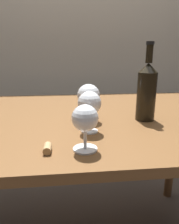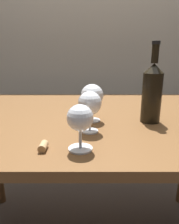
% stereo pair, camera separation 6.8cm
% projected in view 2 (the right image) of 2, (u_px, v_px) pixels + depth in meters
% --- Properties ---
extents(back_wall, '(5.00, 0.08, 2.60)m').
position_uv_depth(back_wall, '(90.00, 23.00, 1.90)').
color(back_wall, '#B2A893').
rests_on(back_wall, ground_plane).
extents(dining_table, '(1.42, 0.91, 0.77)m').
position_uv_depth(dining_table, '(91.00, 133.00, 0.93)').
color(dining_table, brown).
rests_on(dining_table, ground_plane).
extents(wine_glass_chardonnay, '(0.07, 0.07, 0.13)m').
position_uv_depth(wine_glass_chardonnay, '(80.00, 119.00, 0.55)').
color(wine_glass_chardonnay, white).
rests_on(wine_glass_chardonnay, dining_table).
extents(wine_glass_cabernet, '(0.08, 0.08, 0.14)m').
position_uv_depth(wine_glass_cabernet, '(90.00, 104.00, 0.68)').
color(wine_glass_cabernet, white).
rests_on(wine_glass_cabernet, dining_table).
extents(wine_glass_port, '(0.09, 0.09, 0.15)m').
position_uv_depth(wine_glass_port, '(92.00, 96.00, 0.79)').
color(wine_glass_port, white).
rests_on(wine_glass_port, dining_table).
extents(wine_bottle, '(0.07, 0.07, 0.30)m').
position_uv_depth(wine_bottle, '(152.00, 92.00, 0.78)').
color(wine_bottle, black).
rests_on(wine_bottle, dining_table).
extents(cork, '(0.02, 0.04, 0.02)m').
position_uv_depth(cork, '(43.00, 146.00, 0.57)').
color(cork, tan).
rests_on(cork, dining_table).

